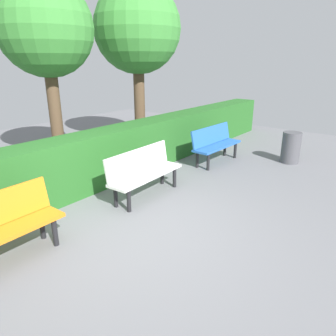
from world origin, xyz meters
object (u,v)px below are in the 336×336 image
bench_white (144,170)px  trash_bin (291,148)px  tree_near (137,30)px  bench_orange (1,225)px  tree_mid (46,30)px  bench_blue (215,143)px

bench_white → trash_bin: bearing=155.9°
bench_white → tree_near: size_ratio=0.38×
bench_orange → tree_near: tree_near is taller
bench_orange → trash_bin: size_ratio=1.91×
tree_near → tree_mid: tree_near is taller
trash_bin → tree_mid: bearing=-50.0°
bench_white → bench_blue: bearing=177.8°
bench_white → tree_mid: 3.68m
bench_white → tree_near: bearing=-138.3°
bench_white → tree_mid: (-0.10, -2.74, 2.46)m
bench_blue → tree_mid: (2.44, -2.75, 2.46)m
trash_bin → bench_white: bearing=-22.1°
bench_blue → bench_orange: (5.05, -0.05, -0.00)m
bench_white → bench_orange: 2.51m
tree_mid → trash_bin: 6.06m
bench_orange → trash_bin: bearing=164.8°
bench_orange → trash_bin: (-6.13, 1.51, -0.11)m
tree_near → bench_orange: bearing=25.6°
bench_blue → bench_white: bearing=2.2°
bench_orange → tree_near: size_ratio=0.33×
bench_white → bench_orange: size_ratio=1.14×
tree_near → trash_bin: size_ratio=5.75×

